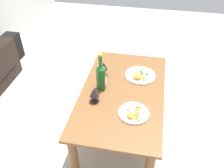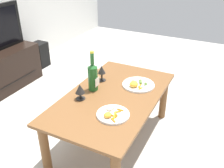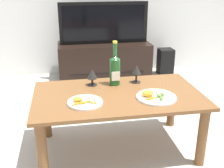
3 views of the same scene
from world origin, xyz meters
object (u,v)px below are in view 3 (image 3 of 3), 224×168
at_px(wine_bottle, 115,69).
at_px(dinner_plate_left, 85,102).
at_px(tv_screen, 104,23).
at_px(tv_stand, 104,61).
at_px(goblet_right, 136,71).
at_px(dining_table, 118,104).
at_px(goblet_left, 92,75).
at_px(dinner_plate_right, 155,96).
at_px(floor_speaker, 165,62).

distance_m(wine_bottle, dinner_plate_left, 0.43).
bearing_deg(tv_screen, dinner_plate_left, -102.62).
xyz_separation_m(tv_stand, wine_bottle, (-0.13, -1.48, 0.37)).
xyz_separation_m(tv_stand, dinner_plate_left, (-0.40, -1.80, 0.25)).
height_order(tv_stand, dinner_plate_left, dinner_plate_left).
relative_size(tv_screen, goblet_right, 7.58).
height_order(dining_table, goblet_right, goblet_right).
distance_m(goblet_left, dinner_plate_left, 0.35).
height_order(tv_stand, wine_bottle, wine_bottle).
bearing_deg(wine_bottle, dinner_plate_right, -53.55).
bearing_deg(tv_stand, dining_table, -94.96).
xyz_separation_m(wine_bottle, dinner_plate_right, (0.23, -0.32, -0.12)).
distance_m(tv_screen, dinner_plate_left, 1.85).
bearing_deg(dinner_plate_left, tv_stand, 77.40).
bearing_deg(tv_stand, wine_bottle, -95.12).
distance_m(tv_stand, goblet_right, 1.50).
distance_m(dining_table, goblet_right, 0.34).
height_order(tv_screen, wine_bottle, tv_screen).
bearing_deg(dinner_plate_left, floor_speaker, 55.16).
height_order(dining_table, dinner_plate_right, dinner_plate_right).
distance_m(tv_screen, goblet_left, 1.50).
distance_m(tv_stand, dinner_plate_left, 1.86).
bearing_deg(tv_stand, tv_screen, -90.00).
bearing_deg(goblet_left, dinner_plate_left, -105.09).
bearing_deg(tv_stand, dinner_plate_right, -86.74).
xyz_separation_m(floor_speaker, goblet_right, (-0.80, -1.47, 0.40)).
distance_m(tv_screen, wine_bottle, 1.49).
relative_size(goblet_left, dinner_plate_left, 0.55).
relative_size(dining_table, tv_screen, 1.10).
bearing_deg(goblet_right, wine_bottle, -175.52).
relative_size(tv_stand, wine_bottle, 3.37).
bearing_deg(goblet_right, dinner_plate_right, -80.59).
bearing_deg(goblet_right, dinner_plate_left, -143.43).
distance_m(dining_table, tv_screen, 1.71).
relative_size(dinner_plate_left, dinner_plate_right, 0.85).
height_order(tv_stand, goblet_right, goblet_right).
bearing_deg(dinner_plate_left, dining_table, 25.96).
bearing_deg(wine_bottle, dinner_plate_left, -130.18).
bearing_deg(tv_screen, dining_table, -94.97).
distance_m(tv_stand, dinner_plate_right, 1.82).
height_order(tv_stand, tv_screen, tv_screen).
height_order(tv_screen, dinner_plate_right, tv_screen).
distance_m(floor_speaker, goblet_left, 1.91).
bearing_deg(floor_speaker, wine_bottle, -122.53).
bearing_deg(goblet_right, goblet_left, 180.00).
bearing_deg(wine_bottle, floor_speaker, 56.41).
bearing_deg(dinner_plate_left, wine_bottle, 49.82).
height_order(goblet_right, dinner_plate_left, goblet_right).
relative_size(goblet_left, dinner_plate_right, 0.46).
bearing_deg(dining_table, wine_bottle, 86.20).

